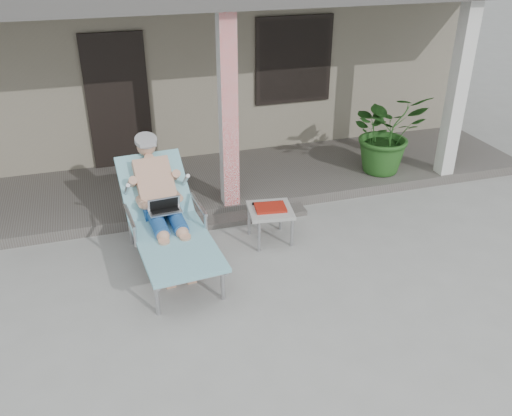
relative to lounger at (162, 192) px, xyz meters
name	(u,v)px	position (x,y,z in m)	size (l,w,h in m)	color
ground	(280,299)	(1.05, -1.26, -0.88)	(60.00, 60.00, 0.00)	#9E9E99
house	(173,37)	(1.05, 5.24, 0.79)	(10.40, 5.40, 3.30)	gray
porch_deck	(217,182)	(1.05, 1.74, -0.80)	(10.00, 2.00, 0.15)	#605B56
porch_step	(236,219)	(1.05, 0.59, -0.84)	(2.00, 0.30, 0.07)	#605B56
lounger	(162,192)	(0.00, 0.00, 0.00)	(0.99, 2.24, 1.43)	#B7B7BC
side_table	(270,212)	(1.33, -0.02, -0.46)	(0.62, 0.62, 0.49)	#AAAAA5
potted_palm	(386,132)	(3.66, 1.25, -0.08)	(1.16, 1.01, 1.29)	#26591E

